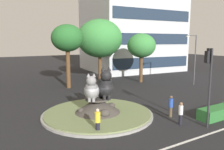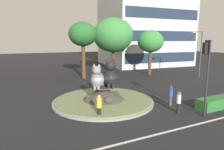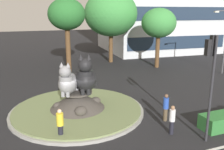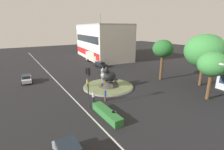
{
  "view_description": "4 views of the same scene",
  "coord_description": "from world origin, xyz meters",
  "px_view_note": "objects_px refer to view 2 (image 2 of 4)",
  "views": [
    {
      "loc": [
        -8.3,
        -16.12,
        6.19
      ],
      "look_at": [
        2.37,
        1.59,
        3.03
      ],
      "focal_mm": 35.75,
      "sensor_mm": 36.0,
      "label": 1
    },
    {
      "loc": [
        -6.75,
        -16.14,
        5.66
      ],
      "look_at": [
        1.31,
        0.86,
        2.32
      ],
      "focal_mm": 31.2,
      "sensor_mm": 36.0,
      "label": 2
    },
    {
      "loc": [
        -3.49,
        -15.63,
        6.8
      ],
      "look_at": [
        2.87,
        0.68,
        2.22
      ],
      "focal_mm": 38.64,
      "sensor_mm": 36.0,
      "label": 3
    },
    {
      "loc": [
        24.89,
        -14.89,
        10.71
      ],
      "look_at": [
        2.58,
        -0.84,
        3.11
      ],
      "focal_mm": 26.55,
      "sensor_mm": 36.0,
      "label": 4
    }
  ],
  "objects_px": {
    "pedestrian_blue_shirt": "(171,95)",
    "litter_bin": "(224,98)",
    "broadleaf_tree_behind_island": "(83,35)",
    "pedestrian_yellow_shirt": "(99,106)",
    "third_tree_left": "(150,42)",
    "pedestrian_white_shirt": "(179,102)",
    "cat_statue_grey": "(98,79)",
    "cat_statue_black": "(110,76)",
    "streetlight_arm": "(200,51)",
    "second_tree_near_tower": "(113,35)",
    "traffic_light_mast": "(207,62)"
  },
  "relations": [
    {
      "from": "pedestrian_yellow_shirt",
      "to": "litter_bin",
      "type": "relative_size",
      "value": 1.94
    },
    {
      "from": "third_tree_left",
      "to": "pedestrian_blue_shirt",
      "type": "distance_m",
      "value": 16.42
    },
    {
      "from": "second_tree_near_tower",
      "to": "third_tree_left",
      "type": "relative_size",
      "value": 1.31
    },
    {
      "from": "traffic_light_mast",
      "to": "pedestrian_blue_shirt",
      "type": "distance_m",
      "value": 4.35
    },
    {
      "from": "second_tree_near_tower",
      "to": "litter_bin",
      "type": "xyz_separation_m",
      "value": [
        1.42,
        -20.5,
        -6.14
      ]
    },
    {
      "from": "broadleaf_tree_behind_island",
      "to": "pedestrian_blue_shirt",
      "type": "distance_m",
      "value": 16.64
    },
    {
      "from": "second_tree_near_tower",
      "to": "pedestrian_blue_shirt",
      "type": "height_order",
      "value": "second_tree_near_tower"
    },
    {
      "from": "third_tree_left",
      "to": "litter_bin",
      "type": "relative_size",
      "value": 8.13
    },
    {
      "from": "broadleaf_tree_behind_island",
      "to": "pedestrian_yellow_shirt",
      "type": "height_order",
      "value": "broadleaf_tree_behind_island"
    },
    {
      "from": "cat_statue_grey",
      "to": "third_tree_left",
      "type": "relative_size",
      "value": 0.31
    },
    {
      "from": "streetlight_arm",
      "to": "pedestrian_yellow_shirt",
      "type": "distance_m",
      "value": 21.37
    },
    {
      "from": "third_tree_left",
      "to": "litter_bin",
      "type": "height_order",
      "value": "third_tree_left"
    },
    {
      "from": "cat_statue_grey",
      "to": "pedestrian_white_shirt",
      "type": "relative_size",
      "value": 1.32
    },
    {
      "from": "pedestrian_blue_shirt",
      "to": "litter_bin",
      "type": "xyz_separation_m",
      "value": [
        4.92,
        -1.59,
        -0.5
      ]
    },
    {
      "from": "traffic_light_mast",
      "to": "pedestrian_white_shirt",
      "type": "bearing_deg",
      "value": 52.48
    },
    {
      "from": "pedestrian_white_shirt",
      "to": "cat_statue_grey",
      "type": "bearing_deg",
      "value": -174.97
    },
    {
      "from": "cat_statue_black",
      "to": "broadleaf_tree_behind_island",
      "type": "bearing_deg",
      "value": -170.04
    },
    {
      "from": "third_tree_left",
      "to": "cat_statue_grey",
      "type": "bearing_deg",
      "value": -141.79
    },
    {
      "from": "cat_statue_grey",
      "to": "litter_bin",
      "type": "height_order",
      "value": "cat_statue_grey"
    },
    {
      "from": "pedestrian_yellow_shirt",
      "to": "pedestrian_white_shirt",
      "type": "bearing_deg",
      "value": -160.61
    },
    {
      "from": "pedestrian_blue_shirt",
      "to": "pedestrian_yellow_shirt",
      "type": "height_order",
      "value": "pedestrian_blue_shirt"
    },
    {
      "from": "broadleaf_tree_behind_island",
      "to": "pedestrian_yellow_shirt",
      "type": "xyz_separation_m",
      "value": [
        -3.57,
        -15.27,
        -5.57
      ]
    },
    {
      "from": "cat_statue_grey",
      "to": "broadleaf_tree_behind_island",
      "type": "xyz_separation_m",
      "value": [
        2.47,
        12.17,
        4.18
      ]
    },
    {
      "from": "streetlight_arm",
      "to": "pedestrian_blue_shirt",
      "type": "xyz_separation_m",
      "value": [
        -12.83,
        -8.24,
        -3.13
      ]
    },
    {
      "from": "third_tree_left",
      "to": "pedestrian_white_shirt",
      "type": "height_order",
      "value": "third_tree_left"
    },
    {
      "from": "second_tree_near_tower",
      "to": "pedestrian_blue_shirt",
      "type": "relative_size",
      "value": 5.37
    },
    {
      "from": "cat_statue_black",
      "to": "pedestrian_white_shirt",
      "type": "bearing_deg",
      "value": 52.23
    },
    {
      "from": "pedestrian_yellow_shirt",
      "to": "broadleaf_tree_behind_island",
      "type": "bearing_deg",
      "value": -67.44
    },
    {
      "from": "third_tree_left",
      "to": "streetlight_arm",
      "type": "height_order",
      "value": "third_tree_left"
    },
    {
      "from": "cat_statue_black",
      "to": "streetlight_arm",
      "type": "bearing_deg",
      "value": 121.78
    },
    {
      "from": "pedestrian_yellow_shirt",
      "to": "litter_bin",
      "type": "bearing_deg",
      "value": -152.65
    },
    {
      "from": "pedestrian_blue_shirt",
      "to": "cat_statue_grey",
      "type": "bearing_deg",
      "value": -146.51
    },
    {
      "from": "third_tree_left",
      "to": "pedestrian_blue_shirt",
      "type": "bearing_deg",
      "value": -119.53
    },
    {
      "from": "second_tree_near_tower",
      "to": "pedestrian_white_shirt",
      "type": "bearing_deg",
      "value": -101.47
    },
    {
      "from": "cat_statue_grey",
      "to": "pedestrian_white_shirt",
      "type": "distance_m",
      "value": 7.05
    },
    {
      "from": "broadleaf_tree_behind_island",
      "to": "third_tree_left",
      "type": "height_order",
      "value": "broadleaf_tree_behind_island"
    },
    {
      "from": "pedestrian_white_shirt",
      "to": "traffic_light_mast",
      "type": "bearing_deg",
      "value": 4.59
    },
    {
      "from": "streetlight_arm",
      "to": "pedestrian_blue_shirt",
      "type": "height_order",
      "value": "streetlight_arm"
    },
    {
      "from": "cat_statue_grey",
      "to": "second_tree_near_tower",
      "type": "bearing_deg",
      "value": 179.08
    },
    {
      "from": "second_tree_near_tower",
      "to": "pedestrian_yellow_shirt",
      "type": "xyz_separation_m",
      "value": [
        -10.18,
        -18.79,
        -5.67
      ]
    },
    {
      "from": "pedestrian_yellow_shirt",
      "to": "litter_bin",
      "type": "height_order",
      "value": "pedestrian_yellow_shirt"
    },
    {
      "from": "streetlight_arm",
      "to": "pedestrian_yellow_shirt",
      "type": "height_order",
      "value": "streetlight_arm"
    },
    {
      "from": "cat_statue_black",
      "to": "third_tree_left",
      "type": "distance_m",
      "value": 16.26
    },
    {
      "from": "cat_statue_black",
      "to": "litter_bin",
      "type": "relative_size",
      "value": 3.07
    },
    {
      "from": "third_tree_left",
      "to": "broadleaf_tree_behind_island",
      "type": "bearing_deg",
      "value": 171.39
    },
    {
      "from": "streetlight_arm",
      "to": "pedestrian_blue_shirt",
      "type": "relative_size",
      "value": 3.93
    },
    {
      "from": "traffic_light_mast",
      "to": "pedestrian_yellow_shirt",
      "type": "height_order",
      "value": "traffic_light_mast"
    },
    {
      "from": "broadleaf_tree_behind_island",
      "to": "second_tree_near_tower",
      "type": "height_order",
      "value": "second_tree_near_tower"
    },
    {
      "from": "streetlight_arm",
      "to": "litter_bin",
      "type": "xyz_separation_m",
      "value": [
        -7.91,
        -9.83,
        -3.63
      ]
    },
    {
      "from": "traffic_light_mast",
      "to": "pedestrian_yellow_shirt",
      "type": "bearing_deg",
      "value": 75.15
    }
  ]
}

